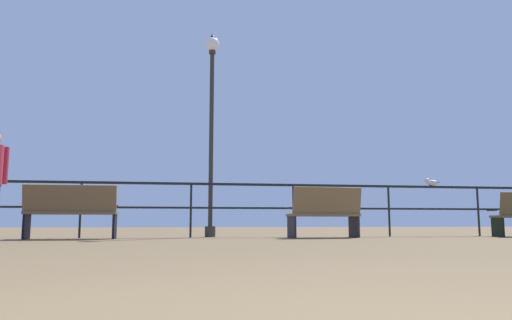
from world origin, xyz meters
TOP-DOWN VIEW (x-y plane):
  - pier_railing at (-0.00, 8.93)m, footprint 21.40×0.05m
  - bench_near_left at (-2.17, 8.24)m, footprint 1.61×0.57m
  - bench_near_right at (2.60, 8.23)m, footprint 1.46×0.77m
  - lamppost_center at (0.41, 9.19)m, footprint 0.31×0.31m
  - seagull_on_rail at (5.30, 8.94)m, footprint 0.26×0.34m

SIDE VIEW (x-z plane):
  - bench_near_right at x=2.60m, z-range 0.03..1.02m
  - bench_near_left at x=-2.17m, z-range 0.06..1.03m
  - pier_railing at x=0.00m, z-range 0.27..1.37m
  - seagull_on_rail at x=5.30m, z-range 1.10..1.27m
  - lamppost_center at x=0.41m, z-range 0.49..4.92m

